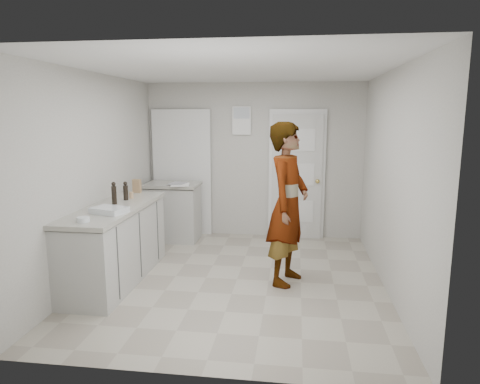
# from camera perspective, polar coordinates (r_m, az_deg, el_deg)

# --- Properties ---
(ground) EXTENTS (4.00, 4.00, 0.00)m
(ground) POSITION_cam_1_polar(r_m,az_deg,el_deg) (5.37, -0.39, -11.55)
(ground) COLOR gray
(ground) RESTS_ON ground
(room_shell) EXTENTS (4.00, 4.00, 4.00)m
(room_shell) POSITION_cam_1_polar(r_m,az_deg,el_deg) (7.01, 0.40, 2.33)
(room_shell) COLOR #AEABA4
(room_shell) RESTS_ON ground
(main_counter) EXTENTS (0.64, 1.96, 0.93)m
(main_counter) POSITION_cam_1_polar(r_m,az_deg,el_deg) (5.43, -16.17, -6.94)
(main_counter) COLOR #B3B3AF
(main_counter) RESTS_ON ground
(side_counter) EXTENTS (0.84, 0.61, 0.93)m
(side_counter) POSITION_cam_1_polar(r_m,az_deg,el_deg) (6.95, -8.88, -2.87)
(side_counter) COLOR #B3B3AF
(side_counter) RESTS_ON ground
(person) EXTENTS (0.65, 0.81, 1.92)m
(person) POSITION_cam_1_polar(r_m,az_deg,el_deg) (5.06, 6.41, -1.62)
(person) COLOR silver
(person) RESTS_ON ground
(cake_mix_box) EXTENTS (0.12, 0.07, 0.19)m
(cake_mix_box) POSITION_cam_1_polar(r_m,az_deg,el_deg) (6.10, -13.59, 0.79)
(cake_mix_box) COLOR #936F49
(cake_mix_box) RESTS_ON main_counter
(spice_jar) EXTENTS (0.05, 0.05, 0.08)m
(spice_jar) POSITION_cam_1_polar(r_m,az_deg,el_deg) (5.71, -14.29, -0.41)
(spice_jar) COLOR tan
(spice_jar) RESTS_ON main_counter
(oil_cruet_a) EXTENTS (0.06, 0.06, 0.24)m
(oil_cruet_a) POSITION_cam_1_polar(r_m,az_deg,el_deg) (5.60, -15.01, 0.11)
(oil_cruet_a) COLOR black
(oil_cruet_a) RESTS_ON main_counter
(oil_cruet_b) EXTENTS (0.06, 0.06, 0.27)m
(oil_cruet_b) POSITION_cam_1_polar(r_m,az_deg,el_deg) (5.38, -16.45, -0.19)
(oil_cruet_b) COLOR black
(oil_cruet_b) RESTS_ON main_counter
(baking_dish) EXTENTS (0.42, 0.35, 0.06)m
(baking_dish) POSITION_cam_1_polar(r_m,az_deg,el_deg) (4.93, -17.04, -2.36)
(baking_dish) COLOR silver
(baking_dish) RESTS_ON main_counter
(egg_bowl) EXTENTS (0.13, 0.13, 0.05)m
(egg_bowl) POSITION_cam_1_polar(r_m,az_deg,el_deg) (4.61, -20.18, -3.46)
(egg_bowl) COLOR silver
(egg_bowl) RESTS_ON main_counter
(papers) EXTENTS (0.33, 0.39, 0.01)m
(papers) POSITION_cam_1_polar(r_m,az_deg,el_deg) (6.65, -7.97, 0.98)
(papers) COLOR white
(papers) RESTS_ON side_counter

